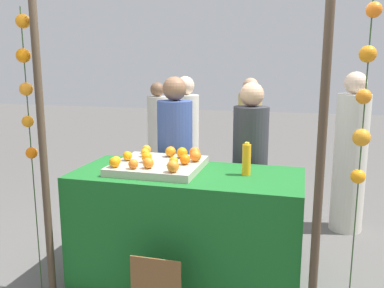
# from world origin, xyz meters

# --- Properties ---
(ground_plane) EXTENTS (24.00, 24.00, 0.00)m
(ground_plane) POSITION_xyz_m (0.00, 0.00, 0.00)
(ground_plane) COLOR #565451
(stall_counter) EXTENTS (1.79, 0.81, 0.91)m
(stall_counter) POSITION_xyz_m (0.00, 0.00, 0.46)
(stall_counter) COLOR #196023
(stall_counter) RESTS_ON ground_plane
(orange_tray) EXTENTS (0.69, 0.66, 0.06)m
(orange_tray) POSITION_xyz_m (-0.25, 0.03, 0.94)
(orange_tray) COLOR #B2AD99
(orange_tray) RESTS_ON stall_counter
(orange_0) EXTENTS (0.07, 0.07, 0.07)m
(orange_0) POSITION_xyz_m (-0.53, -0.15, 1.01)
(orange_0) COLOR orange
(orange_0) RESTS_ON orange_tray
(orange_1) EXTENTS (0.08, 0.08, 0.08)m
(orange_1) POSITION_xyz_m (-0.34, -0.00, 1.02)
(orange_1) COLOR orange
(orange_1) RESTS_ON orange_tray
(orange_2) EXTENTS (0.09, 0.09, 0.09)m
(orange_2) POSITION_xyz_m (-0.04, -0.23, 1.02)
(orange_2) COLOR orange
(orange_2) RESTS_ON orange_tray
(orange_3) EXTENTS (0.08, 0.08, 0.08)m
(orange_3) POSITION_xyz_m (-0.36, -0.22, 1.01)
(orange_3) COLOR orange
(orange_3) RESTS_ON orange_tray
(orange_4) EXTENTS (0.09, 0.09, 0.09)m
(orange_4) POSITION_xyz_m (-0.01, 0.27, 1.02)
(orange_4) COLOR orange
(orange_4) RESTS_ON orange_tray
(orange_5) EXTENTS (0.09, 0.09, 0.09)m
(orange_5) POSITION_xyz_m (0.04, 0.13, 1.02)
(orange_5) COLOR orange
(orange_5) RESTS_ON orange_tray
(orange_6) EXTENTS (0.08, 0.08, 0.08)m
(orange_6) POSITION_xyz_m (-0.26, -0.18, 1.02)
(orange_6) COLOR orange
(orange_6) RESTS_ON orange_tray
(orange_7) EXTENTS (0.08, 0.08, 0.08)m
(orange_7) POSITION_xyz_m (-0.52, -0.21, 1.02)
(orange_7) COLOR orange
(orange_7) RESTS_ON orange_tray
(orange_8) EXTENTS (0.07, 0.07, 0.07)m
(orange_8) POSITION_xyz_m (-0.42, 0.19, 1.01)
(orange_8) COLOR orange
(orange_8) RESTS_ON orange_tray
(orange_9) EXTENTS (0.07, 0.07, 0.07)m
(orange_9) POSITION_xyz_m (-0.10, -0.05, 1.01)
(orange_9) COLOR orange
(orange_9) RESTS_ON orange_tray
(orange_10) EXTENTS (0.08, 0.08, 0.08)m
(orange_10) POSITION_xyz_m (-0.02, 0.01, 1.02)
(orange_10) COLOR orange
(orange_10) RESTS_ON orange_tray
(orange_11) EXTENTS (0.08, 0.08, 0.08)m
(orange_11) POSITION_xyz_m (-0.46, 0.31, 1.01)
(orange_11) COLOR orange
(orange_11) RESTS_ON orange_tray
(orange_12) EXTENTS (0.09, 0.09, 0.09)m
(orange_12) POSITION_xyz_m (-0.11, 0.22, 1.02)
(orange_12) COLOR orange
(orange_12) RESTS_ON orange_tray
(orange_13) EXTENTS (0.09, 0.09, 0.09)m
(orange_13) POSITION_xyz_m (-0.21, 0.24, 1.02)
(orange_13) COLOR orange
(orange_13) RESTS_ON orange_tray
(orange_14) EXTENTS (0.08, 0.08, 0.08)m
(orange_14) POSITION_xyz_m (-0.51, 0.02, 1.01)
(orange_14) COLOR orange
(orange_14) RESTS_ON orange_tray
(juice_bottle) EXTENTS (0.07, 0.07, 0.26)m
(juice_bottle) POSITION_xyz_m (0.46, 0.05, 1.04)
(juice_bottle) COLOR orange
(juice_bottle) RESTS_ON stall_counter
(vendor_left) EXTENTS (0.33, 0.33, 1.64)m
(vendor_left) POSITION_xyz_m (-0.29, 0.61, 0.76)
(vendor_left) COLOR #384C8C
(vendor_left) RESTS_ON ground_plane
(vendor_right) EXTENTS (0.32, 0.32, 1.59)m
(vendor_right) POSITION_xyz_m (0.41, 0.65, 0.74)
(vendor_right) COLOR #333338
(vendor_right) RESTS_ON ground_plane
(crowd_person_0) EXTENTS (0.32, 0.32, 1.61)m
(crowd_person_0) POSITION_xyz_m (-0.48, 1.62, 0.75)
(crowd_person_0) COLOR beige
(crowd_person_0) RESTS_ON ground_plane
(crowd_person_1) EXTENTS (0.30, 0.30, 1.48)m
(crowd_person_1) POSITION_xyz_m (-1.16, 2.55, 0.69)
(crowd_person_1) COLOR beige
(crowd_person_1) RESTS_ON ground_plane
(crowd_person_2) EXTENTS (0.34, 0.34, 1.67)m
(crowd_person_2) POSITION_xyz_m (1.36, 1.45, 0.78)
(crowd_person_2) COLOR beige
(crowd_person_2) RESTS_ON ground_plane
(crowd_person_3) EXTENTS (0.31, 0.31, 1.56)m
(crowd_person_3) POSITION_xyz_m (0.17, 2.49, 0.73)
(crowd_person_3) COLOR tan
(crowd_person_3) RESTS_ON ground_plane
(canopy_post_left) EXTENTS (0.06, 0.06, 2.25)m
(canopy_post_left) POSITION_xyz_m (-0.98, -0.44, 1.13)
(canopy_post_left) COLOR #473828
(canopy_post_left) RESTS_ON ground_plane
(canopy_post_right) EXTENTS (0.06, 0.06, 2.25)m
(canopy_post_right) POSITION_xyz_m (0.98, -0.44, 1.13)
(canopy_post_right) COLOR #473828
(canopy_post_right) RESTS_ON ground_plane
(garland_strand_left) EXTENTS (0.11, 0.11, 2.15)m
(garland_strand_left) POSITION_xyz_m (-1.08, -0.44, 1.62)
(garland_strand_left) COLOR #2D4C23
(garland_strand_left) RESTS_ON ground_plane
(garland_strand_right) EXTENTS (0.11, 0.11, 2.15)m
(garland_strand_right) POSITION_xyz_m (1.19, -0.50, 1.55)
(garland_strand_right) COLOR #2D4C23
(garland_strand_right) RESTS_ON ground_plane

